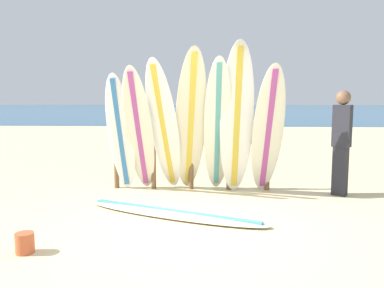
{
  "coord_description": "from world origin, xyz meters",
  "views": [
    {
      "loc": [
        0.26,
        -4.6,
        1.63
      ],
      "look_at": [
        -0.13,
        2.53,
        0.79
      ],
      "focal_mm": 36.0,
      "sensor_mm": 36.0,
      "label": 1
    }
  ],
  "objects_px": {
    "surfboard_leaning_left": "(139,131)",
    "beachgoer_standing": "(342,138)",
    "surfboard_rack": "(191,155)",
    "surfboard_leaning_center_left": "(164,128)",
    "surfboard_lying_on_sand": "(173,213)",
    "surfboard_leaning_center_right": "(218,127)",
    "surfboard_leaning_far_left": "(121,134)",
    "surfboard_leaning_right": "(237,119)",
    "surfboard_leaning_far_right": "(268,131)",
    "small_boat_offshore": "(220,115)",
    "surfboard_leaning_center": "(191,122)",
    "sand_bucket": "(25,243)"
  },
  "relations": [
    {
      "from": "surfboard_leaning_far_left",
      "to": "surfboard_leaning_right",
      "type": "height_order",
      "value": "surfboard_leaning_right"
    },
    {
      "from": "surfboard_leaning_center_right",
      "to": "surfboard_leaning_right",
      "type": "relative_size",
      "value": 0.9
    },
    {
      "from": "surfboard_leaning_left",
      "to": "surfboard_leaning_far_right",
      "type": "xyz_separation_m",
      "value": [
        2.17,
        0.0,
        0.02
      ]
    },
    {
      "from": "surfboard_leaning_center",
      "to": "sand_bucket",
      "type": "relative_size",
      "value": 11.24
    },
    {
      "from": "surfboard_leaning_far_right",
      "to": "sand_bucket",
      "type": "bearing_deg",
      "value": -137.73
    },
    {
      "from": "surfboard_rack",
      "to": "surfboard_leaning_center_left",
      "type": "height_order",
      "value": "surfboard_leaning_center_left"
    },
    {
      "from": "surfboard_lying_on_sand",
      "to": "small_boat_offshore",
      "type": "xyz_separation_m",
      "value": [
        1.2,
        28.52,
        0.22
      ]
    },
    {
      "from": "surfboard_leaning_far_right",
      "to": "surfboard_leaning_center_right",
      "type": "bearing_deg",
      "value": 174.48
    },
    {
      "from": "surfboard_leaning_center_left",
      "to": "surfboard_lying_on_sand",
      "type": "height_order",
      "value": "surfboard_leaning_center_left"
    },
    {
      "from": "surfboard_leaning_center_left",
      "to": "surfboard_leaning_center",
      "type": "xyz_separation_m",
      "value": [
        0.45,
        0.03,
        0.09
      ]
    },
    {
      "from": "surfboard_leaning_far_left",
      "to": "beachgoer_standing",
      "type": "relative_size",
      "value": 1.17
    },
    {
      "from": "surfboard_leaning_far_left",
      "to": "surfboard_leaning_right",
      "type": "bearing_deg",
      "value": -1.69
    },
    {
      "from": "surfboard_leaning_left",
      "to": "surfboard_leaning_center",
      "type": "height_order",
      "value": "surfboard_leaning_center"
    },
    {
      "from": "surfboard_rack",
      "to": "surfboard_leaning_left",
      "type": "bearing_deg",
      "value": -155.81
    },
    {
      "from": "surfboard_leaning_center_right",
      "to": "surfboard_leaning_right",
      "type": "xyz_separation_m",
      "value": [
        0.32,
        -0.06,
        0.13
      ]
    },
    {
      "from": "surfboard_leaning_center_right",
      "to": "surfboard_lying_on_sand",
      "type": "distance_m",
      "value": 1.83
    },
    {
      "from": "surfboard_leaning_center",
      "to": "surfboard_leaning_center_right",
      "type": "bearing_deg",
      "value": 2.65
    },
    {
      "from": "surfboard_leaning_left",
      "to": "small_boat_offshore",
      "type": "height_order",
      "value": "surfboard_leaning_left"
    },
    {
      "from": "beachgoer_standing",
      "to": "surfboard_leaning_center_right",
      "type": "bearing_deg",
      "value": 179.34
    },
    {
      "from": "surfboard_leaning_right",
      "to": "surfboard_leaning_far_right",
      "type": "relative_size",
      "value": 1.17
    },
    {
      "from": "surfboard_leaning_far_right",
      "to": "small_boat_offshore",
      "type": "bearing_deg",
      "value": 90.59
    },
    {
      "from": "surfboard_rack",
      "to": "small_boat_offshore",
      "type": "xyz_separation_m",
      "value": [
        1.03,
        26.91,
        -0.37
      ]
    },
    {
      "from": "surfboard_leaning_left",
      "to": "beachgoer_standing",
      "type": "bearing_deg",
      "value": 1.03
    },
    {
      "from": "surfboard_rack",
      "to": "surfboard_leaning_center",
      "type": "relative_size",
      "value": 1.15
    },
    {
      "from": "surfboard_leaning_left",
      "to": "sand_bucket",
      "type": "height_order",
      "value": "surfboard_leaning_left"
    },
    {
      "from": "surfboard_leaning_left",
      "to": "surfboard_leaning_far_right",
      "type": "bearing_deg",
      "value": 0.11
    },
    {
      "from": "surfboard_rack",
      "to": "beachgoer_standing",
      "type": "height_order",
      "value": "beachgoer_standing"
    },
    {
      "from": "surfboard_lying_on_sand",
      "to": "surfboard_leaning_center_left",
      "type": "bearing_deg",
      "value": 102.32
    },
    {
      "from": "surfboard_leaning_center_right",
      "to": "surfboard_leaning_center_left",
      "type": "bearing_deg",
      "value": -176.58
    },
    {
      "from": "beachgoer_standing",
      "to": "sand_bucket",
      "type": "relative_size",
      "value": 8.08
    },
    {
      "from": "surfboard_leaning_center_left",
      "to": "surfboard_leaning_left",
      "type": "bearing_deg",
      "value": -175.83
    },
    {
      "from": "surfboard_leaning_far_right",
      "to": "beachgoer_standing",
      "type": "distance_m",
      "value": 1.24
    },
    {
      "from": "surfboard_leaning_center_left",
      "to": "surfboard_leaning_far_right",
      "type": "distance_m",
      "value": 1.75
    },
    {
      "from": "sand_bucket",
      "to": "surfboard_leaning_far_left",
      "type": "bearing_deg",
      "value": 81.82
    },
    {
      "from": "surfboard_leaning_center_left",
      "to": "surfboard_leaning_far_right",
      "type": "height_order",
      "value": "surfboard_leaning_center_left"
    },
    {
      "from": "surfboard_rack",
      "to": "surfboard_leaning_center_left",
      "type": "xyz_separation_m",
      "value": [
        -0.44,
        -0.36,
        0.52
      ]
    },
    {
      "from": "surfboard_leaning_far_left",
      "to": "small_boat_offshore",
      "type": "bearing_deg",
      "value": 85.31
    },
    {
      "from": "surfboard_leaning_right",
      "to": "surfboard_lying_on_sand",
      "type": "height_order",
      "value": "surfboard_leaning_right"
    },
    {
      "from": "surfboard_leaning_center",
      "to": "small_boat_offshore",
      "type": "distance_m",
      "value": 27.27
    },
    {
      "from": "surfboard_leaning_far_right",
      "to": "surfboard_lying_on_sand",
      "type": "distance_m",
      "value": 2.19
    },
    {
      "from": "surfboard_leaning_center_left",
      "to": "surfboard_leaning_right",
      "type": "distance_m",
      "value": 1.24
    },
    {
      "from": "surfboard_rack",
      "to": "surfboard_lying_on_sand",
      "type": "bearing_deg",
      "value": -96.01
    },
    {
      "from": "small_boat_offshore",
      "to": "surfboard_lying_on_sand",
      "type": "bearing_deg",
      "value": -92.4
    },
    {
      "from": "surfboard_leaning_left",
      "to": "beachgoer_standing",
      "type": "relative_size",
      "value": 1.22
    },
    {
      "from": "surfboard_leaning_left",
      "to": "surfboard_lying_on_sand",
      "type": "bearing_deg",
      "value": -60.23
    },
    {
      "from": "surfboard_leaning_center_right",
      "to": "surfboard_leaning_center",
      "type": "bearing_deg",
      "value": -177.35
    },
    {
      "from": "surfboard_leaning_left",
      "to": "small_boat_offshore",
      "type": "xyz_separation_m",
      "value": [
        1.89,
        27.3,
        -0.82
      ]
    },
    {
      "from": "surfboard_leaning_center",
      "to": "beachgoer_standing",
      "type": "xyz_separation_m",
      "value": [
        2.53,
        -0.0,
        -0.26
      ]
    },
    {
      "from": "surfboard_leaning_center_right",
      "to": "surfboard_leaning_far_left",
      "type": "bearing_deg",
      "value": -180.0
    },
    {
      "from": "surfboard_leaning_center",
      "to": "surfboard_leaning_far_right",
      "type": "xyz_separation_m",
      "value": [
        1.3,
        -0.06,
        -0.13
      ]
    }
  ]
}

